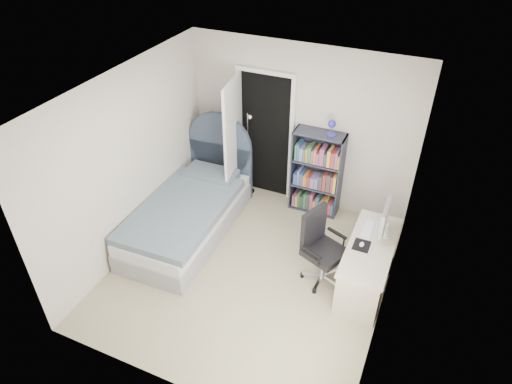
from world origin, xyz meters
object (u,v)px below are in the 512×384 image
at_px(bookcase, 317,175).
at_px(floor_lamp, 249,162).
at_px(desk, 368,263).
at_px(bed, 190,211).
at_px(nightstand, 231,170).
at_px(office_chair, 320,243).

bearing_deg(bookcase, floor_lamp, -178.77).
height_order(bookcase, desk, bookcase).
height_order(bed, bookcase, bookcase).
bearing_deg(bed, bookcase, 38.37).
height_order(nightstand, floor_lamp, floor_lamp).
bearing_deg(nightstand, floor_lamp, 7.56).
distance_m(nightstand, floor_lamp, 0.36).
height_order(bed, nightstand, bed).
xyz_separation_m(bed, nightstand, (0.10, 1.13, 0.07)).
distance_m(bed, nightstand, 1.14).
relative_size(desk, office_chair, 1.30).
distance_m(bed, office_chair, 2.01).
bearing_deg(bed, office_chair, -5.35).
relative_size(floor_lamp, office_chair, 1.38).
bearing_deg(nightstand, bookcase, 2.57).
bearing_deg(desk, bookcase, 130.56).
height_order(floor_lamp, bookcase, bookcase).
bearing_deg(bookcase, bed, -141.63).
relative_size(nightstand, desk, 0.44).
height_order(nightstand, office_chair, office_chair).
xyz_separation_m(bed, bookcase, (1.51, 1.19, 0.29)).
relative_size(bed, office_chair, 2.24).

